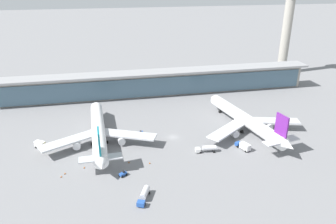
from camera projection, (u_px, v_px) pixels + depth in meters
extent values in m
plane|color=slate|center=(173.00, 137.00, 147.62)|extent=(1200.00, 1200.00, 0.00)
cylinder|color=white|center=(98.00, 130.00, 141.80)|extent=(6.98, 54.04, 5.69)
cone|color=white|center=(96.00, 106.00, 167.97)|extent=(5.69, 5.25, 5.57)
cone|color=white|center=(101.00, 164.00, 115.65)|extent=(5.27, 6.38, 5.12)
cube|color=black|center=(96.00, 106.00, 164.67)|extent=(4.32, 2.45, 0.69)
cube|color=#B7BABF|center=(69.00, 141.00, 135.19)|extent=(24.65, 16.84, 0.69)
cube|color=#B7BABF|center=(128.00, 135.00, 140.33)|extent=(24.89, 15.91, 0.69)
cylinder|color=silver|center=(77.00, 145.00, 136.06)|extent=(3.23, 4.19, 3.14)
cylinder|color=silver|center=(121.00, 140.00, 139.97)|extent=(3.23, 4.19, 3.14)
cube|color=#0F6B7A|center=(99.00, 141.00, 117.44)|extent=(0.85, 6.88, 8.82)
cube|color=#B7BABF|center=(101.00, 158.00, 119.08)|extent=(15.78, 4.69, 0.49)
cylinder|color=black|center=(92.00, 144.00, 140.35)|extent=(1.21, 1.40, 1.37)
cylinder|color=black|center=(107.00, 142.00, 141.67)|extent=(1.21, 1.40, 1.37)
cylinder|color=black|center=(98.00, 120.00, 162.95)|extent=(1.21, 1.40, 1.37)
cylinder|color=white|center=(245.00, 119.00, 152.93)|extent=(15.79, 54.02, 5.69)
cone|color=white|center=(213.00, 99.00, 177.72)|extent=(6.44, 6.08, 5.57)
cone|color=white|center=(288.00, 146.00, 128.15)|extent=(6.21, 7.11, 5.12)
cube|color=black|center=(216.00, 99.00, 174.57)|extent=(4.63, 3.12, 0.69)
cube|color=#B7BABF|center=(228.00, 130.00, 144.77)|extent=(23.36, 19.73, 0.69)
cube|color=#B7BABF|center=(272.00, 121.00, 153.47)|extent=(25.30, 12.44, 0.69)
cylinder|color=silver|center=(234.00, 133.00, 146.10)|extent=(3.86, 4.64, 3.14)
cylinder|color=silver|center=(268.00, 126.00, 152.71)|extent=(3.86, 4.64, 3.14)
cube|color=#661E84|center=(282.00, 125.00, 129.70)|extent=(1.97, 6.87, 8.82)
cube|color=#B7BABF|center=(281.00, 141.00, 131.39)|extent=(16.22, 7.20, 0.49)
cylinder|color=black|center=(242.00, 132.00, 151.17)|extent=(1.41, 1.57, 1.37)
cylinder|color=black|center=(253.00, 129.00, 153.40)|extent=(1.41, 1.57, 1.37)
cylinder|color=black|center=(220.00, 112.00, 173.07)|extent=(1.41, 1.57, 1.37)
cube|color=yellow|center=(48.00, 147.00, 136.68)|extent=(2.77, 2.91, 1.50)
cube|color=black|center=(49.00, 147.00, 136.29)|extent=(1.25, 1.79, 0.70)
cube|color=silver|center=(40.00, 144.00, 137.83)|extent=(5.10, 4.47, 2.50)
cylinder|color=black|center=(48.00, 147.00, 138.16)|extent=(0.90, 0.73, 0.90)
cylinder|color=black|center=(45.00, 150.00, 136.35)|extent=(0.90, 0.73, 0.90)
cylinder|color=black|center=(39.00, 145.00, 139.80)|extent=(0.90, 0.73, 0.90)
cylinder|color=black|center=(36.00, 147.00, 137.99)|extent=(0.90, 0.73, 0.90)
cube|color=#234C9E|center=(123.00, 174.00, 119.09)|extent=(3.16, 2.80, 0.90)
cube|color=black|center=(124.00, 172.00, 118.97)|extent=(0.97, 0.97, 0.70)
cylinder|color=black|center=(122.00, 177.00, 118.16)|extent=(0.90, 0.73, 0.90)
cylinder|color=black|center=(120.00, 175.00, 119.08)|extent=(0.90, 0.73, 0.90)
cylinder|color=black|center=(126.00, 175.00, 119.44)|extent=(0.90, 0.73, 0.90)
cylinder|color=black|center=(124.00, 173.00, 120.36)|extent=(0.90, 0.73, 0.90)
cube|color=#234C9E|center=(141.00, 203.00, 103.32)|extent=(3.00, 2.79, 1.50)
cylinder|color=silver|center=(145.00, 192.00, 107.37)|extent=(4.15, 5.97, 2.10)
cylinder|color=black|center=(145.00, 204.00, 104.27)|extent=(0.61, 0.94, 0.90)
cylinder|color=black|center=(138.00, 203.00, 104.68)|extent=(0.61, 0.94, 0.90)
cylinder|color=black|center=(150.00, 193.00, 109.41)|extent=(0.61, 0.94, 0.90)
cylinder|color=black|center=(143.00, 192.00, 109.81)|extent=(0.61, 0.94, 0.90)
cube|color=#234C9E|center=(141.00, 133.00, 149.62)|extent=(2.42, 3.15, 0.90)
cube|color=black|center=(141.00, 132.00, 149.04)|extent=(0.91, 0.91, 0.70)
cylinder|color=black|center=(140.00, 133.00, 150.80)|extent=(0.59, 0.94, 0.90)
cylinder|color=black|center=(143.00, 133.00, 150.58)|extent=(0.59, 0.94, 0.90)
cylinder|color=black|center=(139.00, 135.00, 149.02)|extent=(0.59, 0.94, 0.90)
cylinder|color=black|center=(142.00, 135.00, 148.80)|extent=(0.59, 0.94, 0.90)
cube|color=#234C9E|center=(238.00, 144.00, 139.45)|extent=(2.80, 2.52, 1.50)
cube|color=black|center=(237.00, 142.00, 139.95)|extent=(1.97, 0.87, 0.70)
cube|color=silver|center=(245.00, 146.00, 136.05)|extent=(3.83, 5.12, 2.50)
cylinder|color=black|center=(237.00, 147.00, 138.60)|extent=(0.59, 0.94, 0.90)
cylinder|color=black|center=(241.00, 145.00, 139.67)|extent=(0.59, 0.94, 0.90)
cylinder|color=black|center=(246.00, 151.00, 134.91)|extent=(0.59, 0.94, 0.90)
cylinder|color=black|center=(249.00, 150.00, 135.98)|extent=(0.59, 0.94, 0.90)
cube|color=silver|center=(198.00, 150.00, 134.59)|extent=(2.24, 2.59, 1.50)
cylinder|color=silver|center=(209.00, 148.00, 134.77)|extent=(5.79, 2.67, 2.10)
cylinder|color=black|center=(200.00, 153.00, 133.96)|extent=(0.92, 0.37, 0.90)
cylinder|color=black|center=(199.00, 150.00, 135.98)|extent=(0.92, 0.37, 0.90)
cylinder|color=black|center=(214.00, 152.00, 134.50)|extent=(0.92, 0.37, 0.90)
cylinder|color=black|center=(213.00, 149.00, 136.52)|extent=(0.92, 0.37, 0.90)
cube|color=#9E998E|center=(152.00, 84.00, 196.08)|extent=(191.66, 8.00, 14.00)
cube|color=slate|center=(154.00, 87.00, 192.48)|extent=(187.83, 0.50, 11.20)
cube|color=gray|center=(153.00, 73.00, 191.29)|extent=(195.49, 12.80, 1.20)
cylinder|color=#9E998E|center=(286.00, 35.00, 230.94)|extent=(6.40, 6.40, 55.54)
cone|color=orange|center=(61.00, 176.00, 118.58)|extent=(0.44, 0.44, 0.70)
cube|color=black|center=(61.00, 177.00, 118.71)|extent=(0.62, 0.62, 0.04)
cone|color=orange|center=(150.00, 163.00, 127.08)|extent=(0.44, 0.44, 0.70)
cube|color=black|center=(150.00, 163.00, 127.21)|extent=(0.62, 0.62, 0.04)
cone|color=orange|center=(84.00, 167.00, 124.04)|extent=(0.44, 0.44, 0.70)
cube|color=black|center=(84.00, 168.00, 124.17)|extent=(0.62, 0.62, 0.04)
cone|color=orange|center=(65.00, 173.00, 120.42)|extent=(0.44, 0.44, 0.70)
cube|color=black|center=(65.00, 174.00, 120.55)|extent=(0.62, 0.62, 0.04)
cone|color=orange|center=(129.00, 162.00, 127.51)|extent=(0.44, 0.44, 0.70)
cube|color=black|center=(129.00, 163.00, 127.64)|extent=(0.62, 0.62, 0.04)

